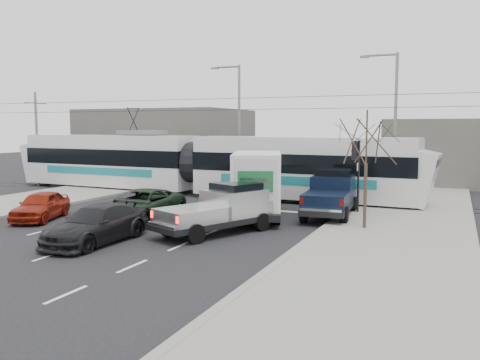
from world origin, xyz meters
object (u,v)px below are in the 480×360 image
at_px(traffic_signal, 356,161).
at_px(street_lamp_far, 237,118).
at_px(box_truck, 257,185).
at_px(green_car, 141,205).
at_px(silver_pickup, 223,208).
at_px(navy_pickup, 331,194).
at_px(street_lamp_near, 392,116).
at_px(red_car, 41,206).
at_px(bare_tree, 367,142).
at_px(dark_car, 96,224).
at_px(tram, 196,164).

height_order(traffic_signal, street_lamp_far, street_lamp_far).
height_order(box_truck, green_car, box_truck).
distance_m(street_lamp_far, silver_pickup, 17.80).
distance_m(traffic_signal, street_lamp_far, 14.47).
relative_size(silver_pickup, navy_pickup, 1.06).
relative_size(street_lamp_near, silver_pickup, 1.51).
height_order(traffic_signal, street_lamp_near, street_lamp_near).
relative_size(street_lamp_near, green_car, 1.71).
bearing_deg(street_lamp_near, street_lamp_far, 170.13).
relative_size(silver_pickup, green_car, 1.13).
bearing_deg(red_car, navy_pickup, 6.63).
distance_m(bare_tree, dark_car, 11.47).
bearing_deg(dark_car, street_lamp_far, 98.57).
bearing_deg(street_lamp_near, green_car, -127.06).
bearing_deg(street_lamp_far, green_car, -84.00).
relative_size(box_truck, navy_pickup, 1.21).
xyz_separation_m(green_car, red_car, (-4.51, -1.76, -0.04)).
distance_m(silver_pickup, red_car, 9.31).
distance_m(street_lamp_far, green_car, 15.82).
bearing_deg(navy_pickup, red_car, -157.56).
bearing_deg(box_truck, traffic_signal, 13.58).
relative_size(silver_pickup, box_truck, 0.88).
bearing_deg(green_car, navy_pickup, 27.70).
distance_m(bare_tree, green_car, 10.77).
height_order(red_car, dark_car, dark_car).
bearing_deg(dark_car, silver_pickup, 45.60).
height_order(tram, box_truck, tram).
relative_size(street_lamp_far, navy_pickup, 1.60).
bearing_deg(silver_pickup, red_car, -151.00).
bearing_deg(bare_tree, tram, 147.70).
bearing_deg(bare_tree, red_car, -167.05).
distance_m(red_car, dark_car, 6.29).
distance_m(traffic_signal, red_car, 15.59).
xyz_separation_m(traffic_signal, street_lamp_near, (0.84, 7.50, 2.37)).
relative_size(traffic_signal, silver_pickup, 0.61).
bearing_deg(green_car, street_lamp_near, 51.09).
bearing_deg(dark_car, street_lamp_near, 64.43).
bearing_deg(street_lamp_near, bare_tree, -88.58).
relative_size(street_lamp_far, dark_car, 1.83).
height_order(navy_pickup, red_car, navy_pickup).
relative_size(navy_pickup, green_car, 1.07).
height_order(box_truck, navy_pickup, box_truck).
bearing_deg(street_lamp_far, red_car, -99.82).
distance_m(bare_tree, red_car, 15.41).
bearing_deg(bare_tree, traffic_signal, 105.76).
relative_size(silver_pickup, dark_car, 1.21).
bearing_deg(box_truck, street_lamp_near, 44.25).
xyz_separation_m(green_car, dark_car, (1.08, -4.64, -0.02)).
bearing_deg(bare_tree, silver_pickup, -154.31).
height_order(street_lamp_near, dark_car, street_lamp_near).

